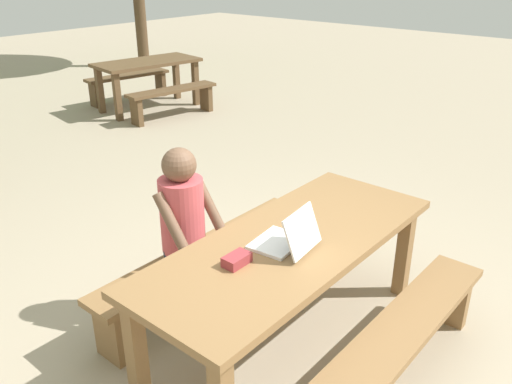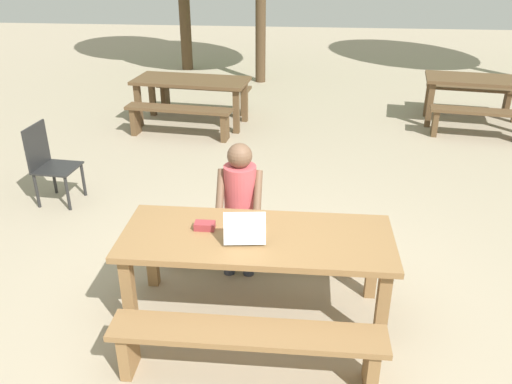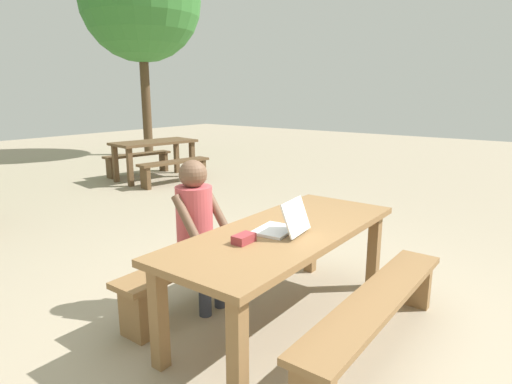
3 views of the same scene
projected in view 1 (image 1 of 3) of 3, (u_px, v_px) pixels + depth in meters
The scene contains 10 objects.
ground_plane at pixel (288, 338), 3.50m from camera, with size 30.00×30.00×0.00m, color tan.
picnic_table_front at pixel (290, 254), 3.23m from camera, with size 2.11×0.84×0.75m.
bench_near at pixel (394, 347), 2.94m from camera, with size 1.90×0.30×0.42m.
bench_far at pixel (208, 259), 3.79m from camera, with size 1.90×0.30×0.42m.
laptop at pixel (287, 238), 3.08m from camera, with size 0.35×0.37×0.25m.
small_pouch at pixel (237, 260), 2.92m from camera, with size 0.16×0.10×0.06m.
person_seated at pixel (186, 223), 3.46m from camera, with size 0.40×0.40×1.22m.
picnic_table_mid at pixel (148, 69), 8.42m from camera, with size 1.72×1.01×0.77m.
bench_mid_south at pixel (173, 96), 8.08m from camera, with size 1.49×0.52×0.45m.
bench_mid_north at pixel (128, 82), 9.01m from camera, with size 1.49×0.52×0.45m.
Camera 1 is at (-2.27, -1.64, 2.32)m, focal length 37.25 mm.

